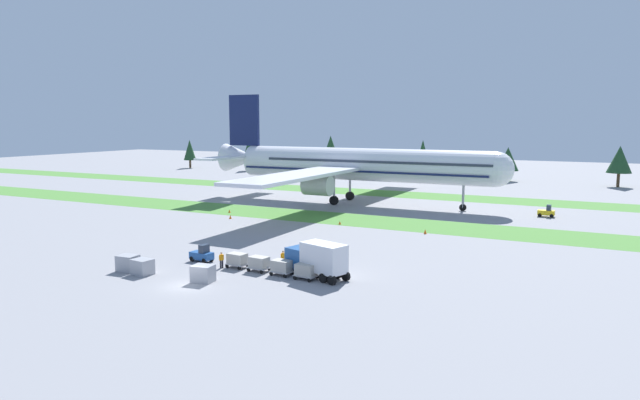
# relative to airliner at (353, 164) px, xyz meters

# --- Properties ---
(ground_plane) EXTENTS (400.00, 400.00, 0.00)m
(ground_plane) POSITION_rel_airliner_xyz_m (8.04, -57.79, -7.47)
(ground_plane) COLOR gray
(grass_strip_near) EXTENTS (320.00, 10.97, 0.01)m
(grass_strip_near) POSITION_rel_airliner_xyz_m (8.04, -16.97, -7.47)
(grass_strip_near) COLOR #4C8438
(grass_strip_near) RESTS_ON ground
(grass_strip_far) EXTENTS (320.00, 10.97, 0.01)m
(grass_strip_far) POSITION_rel_airliner_xyz_m (8.04, 16.96, -7.47)
(grass_strip_far) COLOR #4C8438
(grass_strip_far) RESTS_ON ground
(airliner) EXTENTS (58.55, 71.82, 20.85)m
(airliner) POSITION_rel_airliner_xyz_m (0.00, 0.00, 0.00)
(airliner) COLOR white
(airliner) RESTS_ON ground
(baggage_tug) EXTENTS (2.70, 1.51, 1.97)m
(baggage_tug) POSITION_rel_airliner_xyz_m (3.39, -49.60, -6.66)
(baggage_tug) COLOR #1E4C8E
(baggage_tug) RESTS_ON ground
(cargo_dolly_lead) EXTENTS (2.32, 1.68, 1.55)m
(cargo_dolly_lead) POSITION_rel_airliner_xyz_m (8.40, -50.02, -6.55)
(cargo_dolly_lead) COLOR #A3A3A8
(cargo_dolly_lead) RESTS_ON ground
(cargo_dolly_second) EXTENTS (2.32, 1.68, 1.55)m
(cargo_dolly_second) POSITION_rel_airliner_xyz_m (11.29, -50.26, -6.55)
(cargo_dolly_second) COLOR #A3A3A8
(cargo_dolly_second) RESTS_ON ground
(cargo_dolly_third) EXTENTS (2.32, 1.68, 1.55)m
(cargo_dolly_third) POSITION_rel_airliner_xyz_m (14.18, -50.50, -6.55)
(cargo_dolly_third) COLOR #A3A3A8
(cargo_dolly_third) RESTS_ON ground
(cargo_dolly_fourth) EXTENTS (2.32, 1.68, 1.55)m
(cargo_dolly_fourth) POSITION_rel_airliner_xyz_m (17.07, -50.74, -6.55)
(cargo_dolly_fourth) COLOR #A3A3A8
(cargo_dolly_fourth) RESTS_ON ground
(catering_truck) EXTENTS (7.32, 4.25, 3.58)m
(catering_truck) POSITION_rel_airliner_xyz_m (17.72, -49.59, -5.52)
(catering_truck) COLOR #1E4C8E
(catering_truck) RESTS_ON ground
(pushback_tractor) EXTENTS (2.60, 1.31, 1.97)m
(pushback_tractor) POSITION_rel_airliner_xyz_m (34.51, -0.10, -6.66)
(pushback_tractor) COLOR yellow
(pushback_tractor) RESTS_ON ground
(ground_crew_marshaller) EXTENTS (0.36, 0.51, 1.74)m
(ground_crew_marshaller) POSITION_rel_airliner_xyz_m (7.00, -50.90, -6.53)
(ground_crew_marshaller) COLOR black
(ground_crew_marshaller) RESTS_ON ground
(ground_crew_loader) EXTENTS (0.38, 0.46, 1.74)m
(ground_crew_loader) POSITION_rel_airliner_xyz_m (12.49, -47.36, -6.53)
(ground_crew_loader) COLOR black
(ground_crew_loader) RESTS_ON ground
(uld_container_0) EXTENTS (2.18, 1.83, 1.56)m
(uld_container_0) POSITION_rel_airliner_xyz_m (1.31, -56.55, -6.69)
(uld_container_0) COLOR #A3A3A8
(uld_container_0) RESTS_ON ground
(uld_container_1) EXTENTS (2.11, 1.74, 1.65)m
(uld_container_1) POSITION_rel_airliner_xyz_m (-1.03, -56.20, -6.65)
(uld_container_1) COLOR #A3A3A8
(uld_container_1) RESTS_ON ground
(uld_container_2) EXTENTS (2.17, 1.82, 1.64)m
(uld_container_2) POSITION_rel_airliner_xyz_m (8.58, -56.01, -6.65)
(uld_container_2) COLOR #A3A3A8
(uld_container_2) RESTS_ON ground
(taxiway_marker_0) EXTENTS (0.44, 0.44, 0.65)m
(taxiway_marker_0) POSITION_rel_airliner_xyz_m (-10.45, -24.96, -7.15)
(taxiway_marker_0) COLOR orange
(taxiway_marker_0) RESTS_ON ground
(taxiway_marker_1) EXTENTS (0.44, 0.44, 0.65)m
(taxiway_marker_1) POSITION_rel_airliner_xyz_m (20.95, -23.01, -7.14)
(taxiway_marker_1) COLOR orange
(taxiway_marker_1) RESTS_ON ground
(taxiway_marker_2) EXTENTS (0.44, 0.44, 0.58)m
(taxiway_marker_2) POSITION_rel_airliner_xyz_m (-14.21, -20.00, -7.18)
(taxiway_marker_2) COLOR orange
(taxiway_marker_2) RESTS_ON ground
(taxiway_marker_3) EXTENTS (0.44, 0.44, 0.49)m
(taxiway_marker_3) POSITION_rel_airliner_xyz_m (7.28, -21.63, -7.23)
(taxiway_marker_3) COLOR orange
(taxiway_marker_3) RESTS_ON ground
(distant_tree_line) EXTENTS (184.87, 9.41, 11.25)m
(distant_tree_line) POSITION_rel_airliner_xyz_m (17.10, 54.08, -1.07)
(distant_tree_line) COLOR #4C3823
(distant_tree_line) RESTS_ON ground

